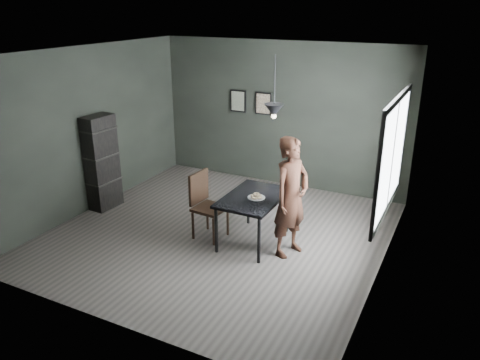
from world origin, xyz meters
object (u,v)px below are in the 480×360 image
at_px(woman, 291,197).
at_px(pendant_lamp, 274,110).
at_px(cafe_table, 253,201).
at_px(shelf_unit, 102,163).
at_px(wood_chair, 205,201).
at_px(white_plate, 256,198).

height_order(woman, pendant_lamp, pendant_lamp).
xyz_separation_m(cafe_table, shelf_unit, (-2.92, 0.00, 0.16)).
relative_size(cafe_table, pendant_lamp, 1.39).
xyz_separation_m(woman, pendant_lamp, (-0.36, 0.17, 1.17)).
relative_size(shelf_unit, pendant_lamp, 1.93).
bearing_deg(woman, pendant_lamp, 84.06).
bearing_deg(pendant_lamp, wood_chair, -165.63).
xyz_separation_m(wood_chair, pendant_lamp, (1.00, 0.26, 1.46)).
bearing_deg(white_plate, pendant_lamp, 40.43).
xyz_separation_m(cafe_table, woman, (0.61, -0.07, 0.21)).
bearing_deg(wood_chair, shelf_unit, -179.23).
distance_m(wood_chair, pendant_lamp, 1.79).
bearing_deg(woman, white_plate, 107.44).
height_order(cafe_table, wood_chair, wood_chair).
height_order(white_plate, woman, woman).
xyz_separation_m(shelf_unit, pendant_lamp, (3.17, 0.10, 1.22)).
distance_m(cafe_table, shelf_unit, 2.92).
distance_m(white_plate, pendant_lamp, 1.32).
height_order(cafe_table, woman, woman).
xyz_separation_m(cafe_table, wood_chair, (-0.75, -0.16, -0.08)).
bearing_deg(shelf_unit, wood_chair, -0.31).
distance_m(white_plate, shelf_unit, 2.99).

